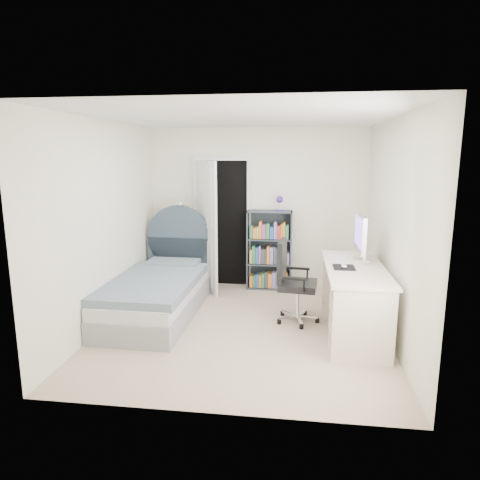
# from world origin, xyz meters

# --- Properties ---
(room_shell) EXTENTS (3.50, 3.70, 2.60)m
(room_shell) POSITION_xyz_m (0.00, 0.00, 1.25)
(room_shell) COLOR tan
(room_shell) RESTS_ON ground
(door) EXTENTS (0.92, 0.72, 2.06)m
(door) POSITION_xyz_m (-0.67, 1.55, 1.03)
(door) COLOR black
(door) RESTS_ON ground
(bed) EXTENTS (1.06, 2.19, 1.34)m
(bed) POSITION_xyz_m (-1.17, 0.39, 0.30)
(bed) COLOR gray
(bed) RESTS_ON ground
(nightstand) EXTENTS (0.39, 0.39, 0.58)m
(nightstand) POSITION_xyz_m (-1.31, 1.61, 0.38)
(nightstand) COLOR tan
(nightstand) RESTS_ON ground
(floor_lamp) EXTENTS (0.20, 0.20, 1.40)m
(floor_lamp) POSITION_xyz_m (-1.15, 1.35, 0.57)
(floor_lamp) COLOR silver
(floor_lamp) RESTS_ON ground
(bookcase) EXTENTS (0.70, 0.30, 1.47)m
(bookcase) POSITION_xyz_m (0.22, 1.65, 0.57)
(bookcase) COLOR #39444E
(bookcase) RESTS_ON ground
(desk) EXTENTS (0.67, 1.68, 1.37)m
(desk) POSITION_xyz_m (1.31, 0.02, 0.45)
(desk) COLOR #F4DFCC
(desk) RESTS_ON ground
(office_chair) EXTENTS (0.55, 0.56, 1.04)m
(office_chair) POSITION_xyz_m (0.58, 0.31, 0.57)
(office_chair) COLOR silver
(office_chair) RESTS_ON ground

